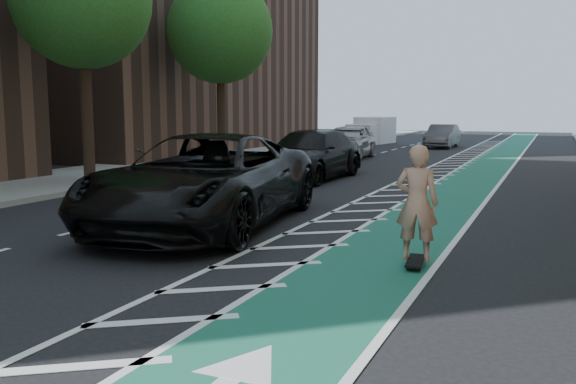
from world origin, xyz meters
The scene contains 17 objects.
ground centered at (0.00, 0.00, 0.00)m, with size 120.00×120.00×0.00m, color black.
bike_lane centered at (3.00, 10.00, 0.01)m, with size 2.00×90.00×0.01m, color #1A5B4E.
buffer_strip centered at (1.50, 10.00, 0.01)m, with size 1.40×90.00×0.01m, color silver.
sidewalk_left centered at (-9.50, 10.00, 0.07)m, with size 5.00×90.00×0.15m, color gray.
curb_left centered at (-7.05, 10.00, 0.08)m, with size 0.12×90.00×0.16m, color gray.
tree_l_c centered at (-7.90, 8.00, 5.77)m, with size 4.20×4.20×7.90m.
tree_l_d centered at (-7.90, 16.00, 5.77)m, with size 4.20×4.20×7.90m.
skateboard centered at (3.70, 2.29, 0.09)m, with size 0.34×0.88×0.12m.
skateboarder centered at (3.70, 2.29, 1.03)m, with size 0.67×0.44×1.83m, color tan.
suv_near centered at (-1.10, 3.87, 0.97)m, with size 3.23×7.01×1.95m, color black.
suv_far centered at (-2.27, 12.72, 0.85)m, with size 2.39×5.87×1.70m, color black.
car_silver centered at (-3.71, 21.48, 0.85)m, with size 2.01×5.01×1.71m, color #A6A5AB.
car_grey centered at (-0.91, 31.75, 0.72)m, with size 1.53×4.39×1.45m, color #5D5C61.
box_truck centered at (-6.15, 34.17, 0.84)m, with size 2.51×4.62×1.83m.
barrel_a centered at (-2.20, 4.82, 0.42)m, with size 0.65×0.65×0.88m.
barrel_b centered at (-1.80, 9.50, 0.40)m, with size 0.62×0.62×0.84m.
barrel_c centered at (-2.64, 18.56, 0.47)m, with size 0.73×0.73×1.00m.
Camera 1 is at (5.64, -7.11, 2.50)m, focal length 38.00 mm.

